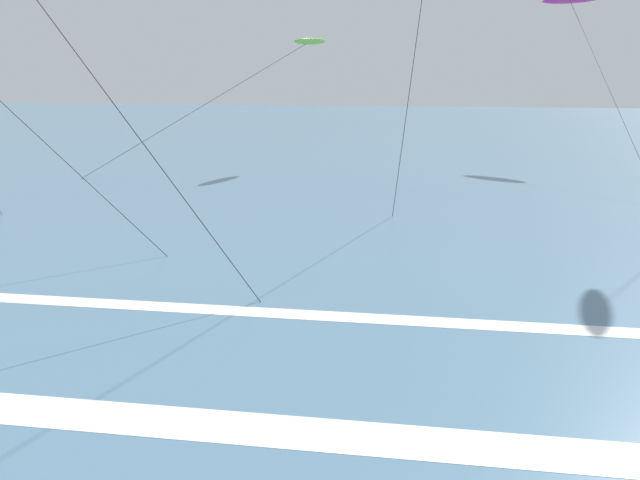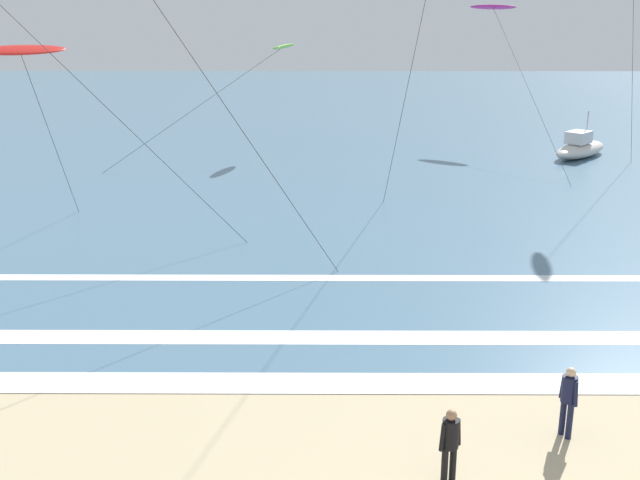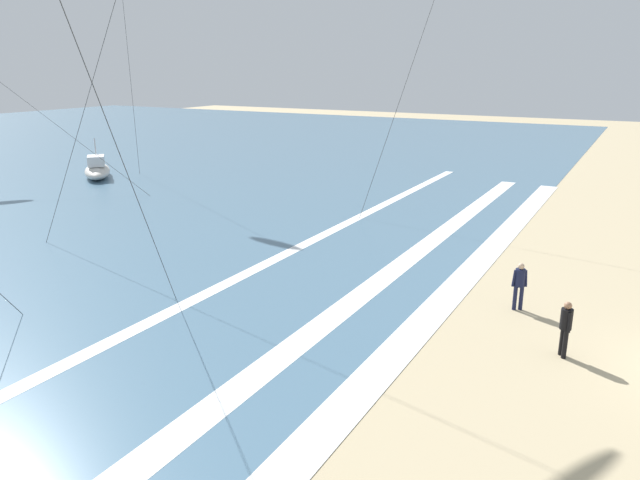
{
  "view_description": "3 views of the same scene",
  "coord_description": "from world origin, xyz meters",
  "views": [
    {
      "loc": [
        1.32,
        1.83,
        5.0
      ],
      "look_at": [
        -0.1,
        10.54,
        2.84
      ],
      "focal_mm": 39.58,
      "sensor_mm": 36.0,
      "label": 1
    },
    {
      "loc": [
        -2.82,
        -8.75,
        8.79
      ],
      "look_at": [
        -2.91,
        8.5,
        3.48
      ],
      "focal_mm": 43.18,
      "sensor_mm": 36.0,
      "label": 2
    },
    {
      "loc": [
        -16.55,
        2.61,
        7.65
      ],
      "look_at": [
        0.24,
        11.87,
        2.02
      ],
      "focal_mm": 33.39,
      "sensor_mm": 36.0,
      "label": 3
    }
  ],
  "objects": [
    {
      "name": "kite_lime_far_left",
      "position": [
        -5.3,
        38.74,
        6.28
      ],
      "size": [
        10.44,
        8.52,
        6.54
      ],
      "color": "#70C628",
      "rests_on": "ground"
    },
    {
      "name": "offshore_boat",
      "position": [
        12.45,
        36.65,
        0.55
      ],
      "size": [
        4.78,
        4.97,
        2.7
      ],
      "color": "beige",
      "rests_on": "ground"
    },
    {
      "name": "kite_magenta_high_left",
      "position": [
        8.21,
        43.57,
        8.5
      ],
      "size": [
        3.09,
        16.05,
        8.79
      ],
      "color": "#CC2384",
      "rests_on": "ground"
    },
    {
      "name": "surfer_background_far",
      "position": [
        2.3,
        5.66,
        0.96
      ],
      "size": [
        0.32,
        0.49,
        1.6
      ],
      "color": "#141938",
      "rests_on": "ground"
    },
    {
      "name": "surfer_foreground_main",
      "position": [
        -0.45,
        3.92,
        0.96
      ],
      "size": [
        0.48,
        0.33,
        1.6
      ],
      "color": "black",
      "rests_on": "ground"
    },
    {
      "name": "ocean_surface",
      "position": [
        0.0,
        52.58,
        0.01
      ],
      "size": [
        140.0,
        90.0,
        0.01
      ],
      "primitive_type": "cube",
      "color": "slate",
      "rests_on": "ground"
    },
    {
      "name": "wave_foam_outer_break",
      "position": [
        1.64,
        15.43,
        0.01
      ],
      "size": [
        50.47,
        0.58,
        0.01
      ],
      "primitive_type": "cube",
      "color": "white",
      "rests_on": "ocean_surface"
    },
    {
      "name": "wave_foam_mid_break",
      "position": [
        -0.47,
        10.63,
        0.01
      ],
      "size": [
        50.37,
        0.93,
        0.01
      ],
      "primitive_type": "cube",
      "color": "white",
      "rests_on": "ocean_surface"
    },
    {
      "name": "wave_foam_shoreline",
      "position": [
        -0.36,
        7.98,
        0.01
      ],
      "size": [
        49.79,
        1.07,
        0.01
      ],
      "primitive_type": "cube",
      "color": "white",
      "rests_on": "ocean_surface"
    },
    {
      "name": "kite_red_high_right",
      "position": [
        -13.19,
        18.08,
        7.25
      ],
      "size": [
        3.03,
        7.15,
        7.5
      ],
      "color": "red",
      "rests_on": "ground"
    }
  ]
}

